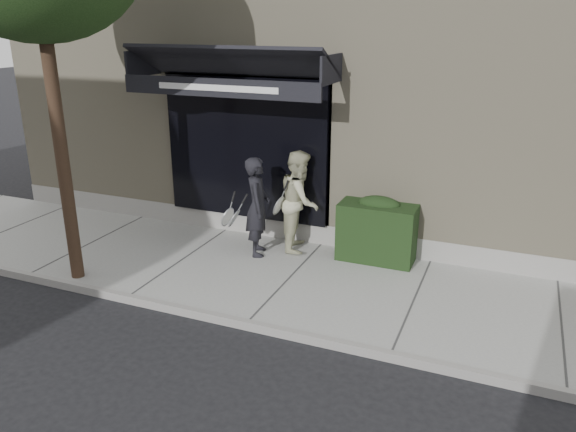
% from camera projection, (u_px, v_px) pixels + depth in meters
% --- Properties ---
extents(ground, '(80.00, 80.00, 0.00)m').
position_uv_depth(ground, '(290.00, 283.00, 9.13)').
color(ground, black).
rests_on(ground, ground).
extents(sidewalk, '(20.00, 3.00, 0.12)m').
position_uv_depth(sidewalk, '(290.00, 280.00, 9.11)').
color(sidewalk, gray).
rests_on(sidewalk, ground).
extents(curb, '(20.00, 0.10, 0.14)m').
position_uv_depth(curb, '(248.00, 325.00, 7.76)').
color(curb, gray).
rests_on(curb, ground).
extents(building_facade, '(14.30, 8.04, 5.64)m').
position_uv_depth(building_facade, '(374.00, 82.00, 12.55)').
color(building_facade, tan).
rests_on(building_facade, ground).
extents(hedge, '(1.30, 0.70, 1.14)m').
position_uv_depth(hedge, '(378.00, 230.00, 9.61)').
color(hedge, black).
rests_on(hedge, sidewalk).
extents(pedestrian_front, '(0.82, 0.88, 1.75)m').
position_uv_depth(pedestrian_front, '(257.00, 207.00, 9.71)').
color(pedestrian_front, black).
rests_on(pedestrian_front, sidewalk).
extents(pedestrian_back, '(0.89, 1.02, 1.80)m').
position_uv_depth(pedestrian_back, '(300.00, 201.00, 9.95)').
color(pedestrian_back, beige).
rests_on(pedestrian_back, sidewalk).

